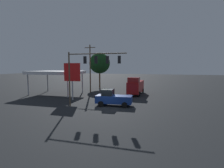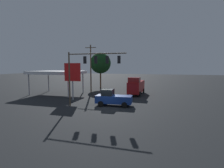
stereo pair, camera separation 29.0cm
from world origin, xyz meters
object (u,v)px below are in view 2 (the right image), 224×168
Objects in this scene: utility_pole at (91,68)px; price_sign at (72,73)px; delivery_truck at (136,86)px; pickup_parked at (113,98)px; street_tree at (100,63)px; traffic_signal_assembly at (90,65)px.

utility_pole reaches higher than price_sign.
delivery_truck is (-9.58, -8.32, -2.79)m from price_sign.
utility_pole is at bearing -57.02° from pickup_parked.
price_sign is at bearing 93.17° from street_tree.
street_tree is at bearing -85.38° from utility_pole.
utility_pole reaches higher than delivery_truck.
delivery_truck reaches higher than pickup_parked.
utility_pole reaches higher than street_tree.
utility_pole is at bearing 94.62° from street_tree.
delivery_truck is at bearing 142.82° from street_tree.
delivery_truck is at bearing -109.32° from traffic_signal_assembly.
utility_pole is at bearing -88.25° from delivery_truck.
price_sign reaches higher than pickup_parked.
traffic_signal_assembly reaches higher than pickup_parked.
pickup_parked is 0.77× the size of delivery_truck.
traffic_signal_assembly is at bearing 140.10° from price_sign.
utility_pole is (5.42, -12.77, -0.46)m from traffic_signal_assembly.
traffic_signal_assembly is at bearing 106.39° from street_tree.
traffic_signal_assembly is at bearing -16.70° from delivery_truck.
price_sign is 1.17× the size of pickup_parked.
utility_pole is 1.12× the size of street_tree.
price_sign is at bearing -39.90° from traffic_signal_assembly.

